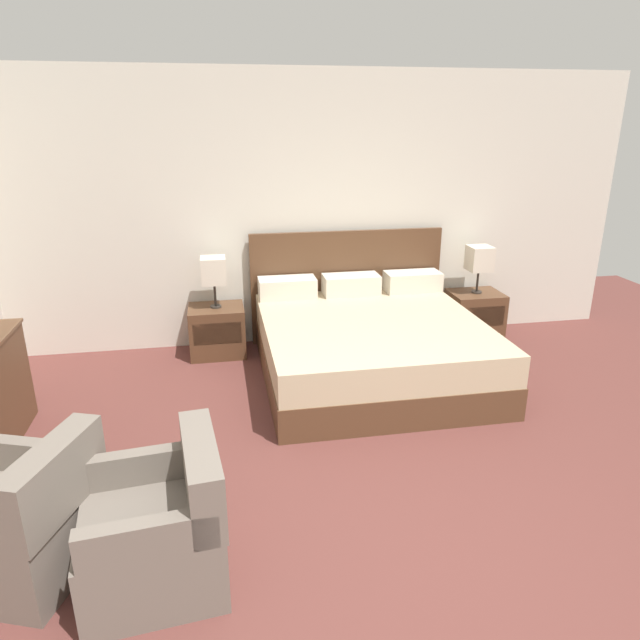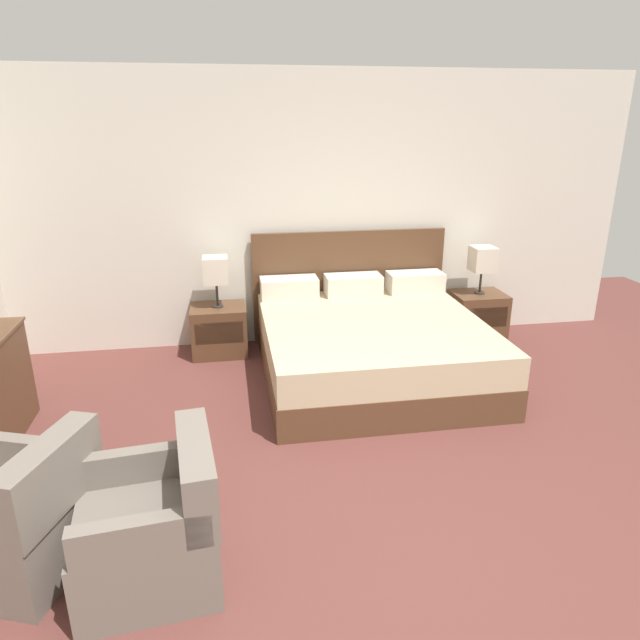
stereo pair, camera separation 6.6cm
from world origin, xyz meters
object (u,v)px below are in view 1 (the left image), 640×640
object	(u,v)px
bed	(369,343)
nightstand_right	(474,315)
armchair_by_window	(23,524)
armchair_companion	(160,531)
nightstand_left	(217,331)
table_lamp_left	(214,271)
table_lamp_right	(480,259)

from	to	relation	value
bed	nightstand_right	size ratio (longest dim) A/B	3.82
armchair_by_window	armchair_companion	bearing A→B (deg)	-14.61
armchair_by_window	nightstand_left	bearing A→B (deg)	69.81
bed	nightstand_right	world-z (taller)	bed
nightstand_left	nightstand_right	distance (m)	2.75
bed	table_lamp_left	size ratio (longest dim) A/B	4.12
nightstand_left	armchair_companion	size ratio (longest dim) A/B	0.71
nightstand_left	armchair_companion	xyz separation A→B (m)	(-0.32, -2.97, 0.04)
bed	table_lamp_right	bearing A→B (deg)	28.09
table_lamp_right	nightstand_right	bearing A→B (deg)	-90.00
bed	armchair_companion	size ratio (longest dim) A/B	2.72
nightstand_right	table_lamp_left	distance (m)	2.81
table_lamp_left	armchair_companion	distance (m)	3.04
bed	table_lamp_right	size ratio (longest dim) A/B	4.12
bed	nightstand_right	xyz separation A→B (m)	(1.37, 0.73, -0.06)
nightstand_left	table_lamp_right	bearing A→B (deg)	0.03
nightstand_left	armchair_companion	bearing A→B (deg)	-96.20
bed	nightstand_left	world-z (taller)	bed
nightstand_left	nightstand_right	bearing A→B (deg)	0.00
nightstand_left	nightstand_right	xyz separation A→B (m)	(2.75, 0.00, 0.00)
table_lamp_left	nightstand_right	bearing A→B (deg)	-0.03
nightstand_left	table_lamp_right	xyz separation A→B (m)	(2.75, 0.00, 0.61)
bed	table_lamp_left	xyz separation A→B (m)	(-1.37, 0.73, 0.56)
table_lamp_right	nightstand_left	bearing A→B (deg)	-179.97
nightstand_left	armchair_by_window	size ratio (longest dim) A/B	0.61
nightstand_right	table_lamp_right	world-z (taller)	table_lamp_right
bed	nightstand_right	bearing A→B (deg)	28.04
nightstand_right	table_lamp_left	bearing A→B (deg)	179.97
table_lamp_left	armchair_companion	world-z (taller)	table_lamp_left
bed	armchair_by_window	size ratio (longest dim) A/B	2.34
table_lamp_right	armchair_by_window	world-z (taller)	table_lamp_right
nightstand_left	table_lamp_left	bearing A→B (deg)	90.00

